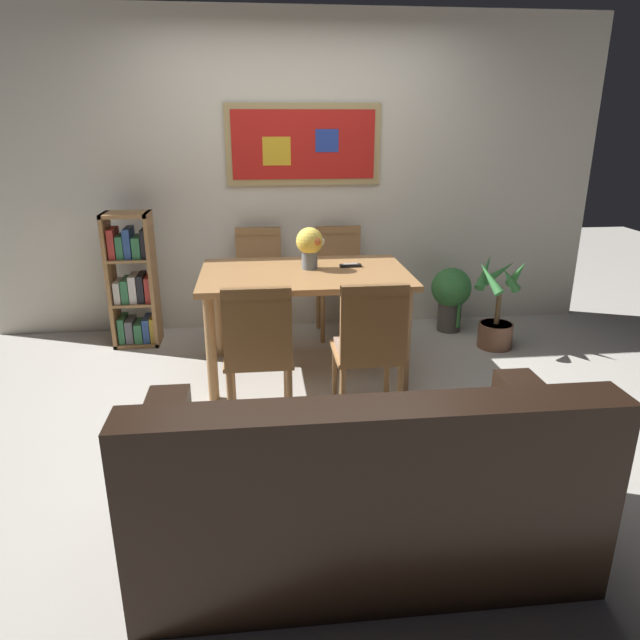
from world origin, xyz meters
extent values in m
plane|color=#B7B2A8|center=(0.00, 0.00, 0.00)|extent=(12.00, 12.00, 0.00)
cube|color=silver|center=(0.00, 1.63, 1.30)|extent=(5.20, 0.10, 2.60)
cube|color=tan|center=(0.06, 1.57, 1.57)|extent=(1.28, 0.02, 0.65)
cube|color=red|center=(0.06, 1.55, 1.57)|extent=(1.18, 0.01, 0.55)
cube|color=gold|center=(-0.17, 1.55, 1.52)|extent=(0.23, 0.00, 0.23)
cube|color=#263FA5|center=(0.25, 1.55, 1.60)|extent=(0.19, 0.00, 0.18)
cube|color=#9E7042|center=(-0.03, 0.53, 0.74)|extent=(1.45, 0.93, 0.04)
cylinder|color=#9E7042|center=(-0.67, 0.15, 0.36)|extent=(0.07, 0.07, 0.72)
cylinder|color=#9E7042|center=(0.61, 0.15, 0.36)|extent=(0.07, 0.07, 0.72)
cylinder|color=#9E7042|center=(-0.67, 0.92, 0.36)|extent=(0.07, 0.07, 0.72)
cylinder|color=#9E7042|center=(0.61, 0.92, 0.36)|extent=(0.07, 0.07, 0.72)
cube|color=#9E7042|center=(0.28, -0.21, 0.44)|extent=(0.40, 0.40, 0.03)
cube|color=#997A66|center=(0.28, -0.21, 0.47)|extent=(0.36, 0.36, 0.03)
cylinder|color=#9E7042|center=(0.11, -0.38, 0.21)|extent=(0.04, 0.04, 0.42)
cylinder|color=#9E7042|center=(0.45, -0.38, 0.21)|extent=(0.04, 0.04, 0.42)
cylinder|color=#9E7042|center=(0.11, -0.04, 0.21)|extent=(0.04, 0.04, 0.42)
cylinder|color=#9E7042|center=(0.45, -0.04, 0.21)|extent=(0.04, 0.04, 0.42)
cube|color=#9E7042|center=(0.28, -0.39, 0.68)|extent=(0.38, 0.04, 0.46)
cube|color=#9E7042|center=(0.28, -0.39, 0.88)|extent=(0.38, 0.05, 0.06)
cube|color=#9E7042|center=(0.33, 1.27, 0.44)|extent=(0.40, 0.40, 0.03)
cube|color=#997A66|center=(0.33, 1.27, 0.47)|extent=(0.36, 0.36, 0.03)
cylinder|color=#9E7042|center=(0.50, 1.44, 0.21)|extent=(0.04, 0.04, 0.42)
cylinder|color=#9E7042|center=(0.16, 1.44, 0.21)|extent=(0.04, 0.04, 0.42)
cylinder|color=#9E7042|center=(0.50, 1.10, 0.21)|extent=(0.04, 0.04, 0.42)
cylinder|color=#9E7042|center=(0.16, 1.10, 0.21)|extent=(0.04, 0.04, 0.42)
cube|color=#9E7042|center=(0.33, 1.45, 0.68)|extent=(0.38, 0.04, 0.46)
cube|color=#9E7042|center=(0.33, 1.45, 0.88)|extent=(0.38, 0.05, 0.06)
cube|color=#9E7042|center=(-0.35, 1.28, 0.44)|extent=(0.40, 0.40, 0.03)
cube|color=#997A66|center=(-0.35, 1.28, 0.47)|extent=(0.36, 0.36, 0.03)
cylinder|color=#9E7042|center=(-0.18, 1.45, 0.21)|extent=(0.04, 0.04, 0.42)
cylinder|color=#9E7042|center=(-0.52, 1.45, 0.21)|extent=(0.04, 0.04, 0.42)
cylinder|color=#9E7042|center=(-0.18, 1.11, 0.21)|extent=(0.04, 0.04, 0.42)
cylinder|color=#9E7042|center=(-0.52, 1.11, 0.21)|extent=(0.04, 0.04, 0.42)
cube|color=#9E7042|center=(-0.35, 1.46, 0.68)|extent=(0.38, 0.04, 0.46)
cube|color=#9E7042|center=(-0.35, 1.46, 0.88)|extent=(0.38, 0.05, 0.06)
cube|color=#9E7042|center=(-0.37, -0.20, 0.44)|extent=(0.40, 0.40, 0.03)
cube|color=#997A66|center=(-0.37, -0.20, 0.47)|extent=(0.36, 0.36, 0.03)
cylinder|color=#9E7042|center=(-0.54, -0.37, 0.21)|extent=(0.04, 0.04, 0.42)
cylinder|color=#9E7042|center=(-0.20, -0.37, 0.21)|extent=(0.04, 0.04, 0.42)
cylinder|color=#9E7042|center=(-0.54, -0.03, 0.21)|extent=(0.04, 0.04, 0.42)
cylinder|color=#9E7042|center=(-0.20, -0.03, 0.21)|extent=(0.04, 0.04, 0.42)
cube|color=#9E7042|center=(-0.37, -0.38, 0.68)|extent=(0.38, 0.04, 0.46)
cube|color=#9E7042|center=(-0.37, -0.38, 0.88)|extent=(0.38, 0.05, 0.06)
cube|color=black|center=(0.04, -1.32, 0.20)|extent=(1.80, 0.84, 0.40)
cube|color=black|center=(0.04, -1.64, 0.62)|extent=(1.80, 0.20, 0.44)
cube|color=black|center=(-0.77, -1.32, 0.51)|extent=(0.18, 0.80, 0.22)
cube|color=black|center=(0.85, -1.32, 0.51)|extent=(0.18, 0.80, 0.22)
cube|color=#B78C33|center=(-0.41, -1.50, 0.56)|extent=(0.32, 0.16, 0.33)
cube|color=#B78C33|center=(0.04, -1.50, 0.56)|extent=(0.32, 0.16, 0.33)
cube|color=#9E7042|center=(-1.53, 1.25, 0.54)|extent=(0.03, 0.28, 1.08)
cube|color=#9E7042|center=(-1.20, 1.25, 0.54)|extent=(0.03, 0.28, 1.08)
cube|color=#9E7042|center=(-1.36, 1.25, 0.01)|extent=(0.36, 0.28, 0.03)
cube|color=#9E7042|center=(-1.36, 1.25, 1.07)|extent=(0.36, 0.28, 0.03)
cube|color=#9E7042|center=(-1.36, 1.25, 0.36)|extent=(0.30, 0.28, 0.02)
cube|color=#9E7042|center=(-1.36, 1.25, 0.72)|extent=(0.30, 0.28, 0.02)
cube|color=#337247|center=(-1.47, 1.25, 0.14)|extent=(0.05, 0.22, 0.21)
cube|color=#595960|center=(-1.41, 1.25, 0.12)|extent=(0.06, 0.22, 0.19)
cube|color=#337247|center=(-1.34, 1.25, 0.11)|extent=(0.06, 0.22, 0.16)
cube|color=#2D4C8C|center=(-1.28, 1.25, 0.13)|extent=(0.05, 0.22, 0.20)
cube|color=gold|center=(-1.22, 1.25, 0.13)|extent=(0.05, 0.22, 0.21)
cube|color=beige|center=(-1.47, 1.25, 0.46)|extent=(0.05, 0.22, 0.17)
cube|color=#337247|center=(-1.41, 1.25, 0.47)|extent=(0.06, 0.22, 0.19)
cube|color=beige|center=(-1.35, 1.25, 0.48)|extent=(0.06, 0.22, 0.22)
cube|color=black|center=(-1.29, 1.25, 0.48)|extent=(0.05, 0.22, 0.22)
cube|color=#B2332D|center=(-1.23, 1.25, 0.47)|extent=(0.04, 0.22, 0.20)
cube|color=#B2332D|center=(-1.47, 1.25, 0.85)|extent=(0.05, 0.22, 0.23)
cube|color=#337247|center=(-1.41, 1.25, 0.82)|extent=(0.05, 0.22, 0.18)
cube|color=#2D4C8C|center=(-1.35, 1.25, 0.85)|extent=(0.05, 0.22, 0.23)
cube|color=#337247|center=(-1.29, 1.25, 0.81)|extent=(0.06, 0.22, 0.17)
cube|color=black|center=(-1.22, 1.25, 0.84)|extent=(0.05, 0.22, 0.22)
cylinder|color=#4C4742|center=(1.30, 1.27, 0.13)|extent=(0.20, 0.20, 0.25)
cylinder|color=#332319|center=(1.30, 1.27, 0.24)|extent=(0.18, 0.18, 0.02)
sphere|color=#387F3D|center=(1.30, 1.27, 0.39)|extent=(0.34, 0.34, 0.34)
cylinder|color=#387F3D|center=(1.34, 1.16, 0.18)|extent=(0.03, 0.03, 0.23)
cylinder|color=#387F3D|center=(1.40, 1.34, 0.18)|extent=(0.03, 0.03, 0.22)
cylinder|color=brown|center=(1.55, 0.84, 0.10)|extent=(0.28, 0.28, 0.20)
cylinder|color=#332319|center=(1.55, 0.84, 0.19)|extent=(0.25, 0.25, 0.02)
cylinder|color=brown|center=(1.55, 0.84, 0.35)|extent=(0.04, 0.04, 0.30)
cone|color=#387F3D|center=(1.68, 0.85, 0.62)|extent=(0.09, 0.28, 0.29)
cone|color=#387F3D|center=(1.58, 0.97, 0.59)|extent=(0.28, 0.15, 0.24)
cone|color=#387F3D|center=(1.44, 0.93, 0.61)|extent=(0.24, 0.27, 0.28)
cone|color=#387F3D|center=(1.43, 0.78, 0.61)|extent=(0.19, 0.28, 0.26)
cone|color=#387F3D|center=(1.58, 0.76, 0.60)|extent=(0.23, 0.15, 0.23)
cylinder|color=slate|center=(0.01, 0.61, 0.83)|extent=(0.11, 0.11, 0.13)
sphere|color=#EACC4C|center=(0.01, 0.61, 0.96)|extent=(0.19, 0.19, 0.19)
sphere|color=#D86633|center=(-0.03, 0.68, 0.95)|extent=(0.06, 0.06, 0.06)
sphere|color=#D86633|center=(0.05, 0.55, 0.96)|extent=(0.06, 0.06, 0.06)
sphere|color=silver|center=(0.08, 0.63, 0.95)|extent=(0.08, 0.08, 0.08)
cube|color=black|center=(0.31, 0.63, 0.77)|extent=(0.16, 0.05, 0.02)
cube|color=gray|center=(0.31, 0.63, 0.78)|extent=(0.10, 0.04, 0.00)
camera|label=1|loc=(-0.35, -3.36, 1.76)|focal=32.32mm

